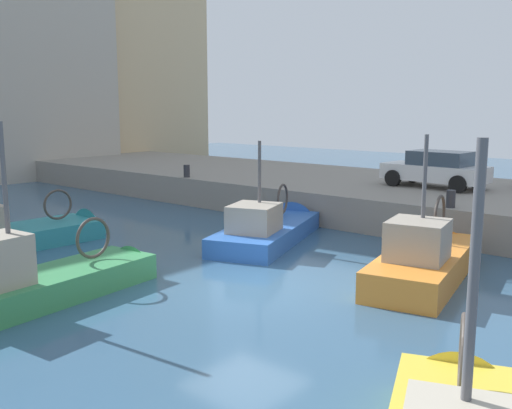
% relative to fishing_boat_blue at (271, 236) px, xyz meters
% --- Properties ---
extents(water_surface, '(80.00, 80.00, 0.00)m').
position_rel_fishing_boat_blue_xyz_m(water_surface, '(-4.39, -2.75, -0.12)').
color(water_surface, '#335675').
rests_on(water_surface, ground).
extents(quay_wall, '(9.00, 56.00, 1.20)m').
position_rel_fishing_boat_blue_xyz_m(quay_wall, '(7.11, -2.75, 0.48)').
color(quay_wall, gray).
rests_on(quay_wall, ground).
extents(fishing_boat_blue, '(6.54, 3.90, 4.17)m').
position_rel_fishing_boat_blue_xyz_m(fishing_boat_blue, '(0.00, 0.00, 0.00)').
color(fishing_boat_blue, '#2D60B7').
rests_on(fishing_boat_blue, ground).
extents(fishing_boat_teal, '(5.82, 2.34, 4.08)m').
position_rel_fishing_boat_blue_xyz_m(fishing_boat_teal, '(-5.51, 5.29, -0.02)').
color(fishing_boat_teal, teal).
rests_on(fishing_boat_teal, ground).
extents(fishing_boat_green, '(6.76, 2.25, 4.74)m').
position_rel_fishing_boat_blue_xyz_m(fishing_boat_green, '(-7.97, -0.01, 0.03)').
color(fishing_boat_green, '#388951').
rests_on(fishing_boat_green, ground).
extents(fishing_boat_orange, '(6.28, 2.83, 4.44)m').
position_rel_fishing_boat_blue_xyz_m(fishing_boat_orange, '(-0.68, -5.70, 0.03)').
color(fishing_boat_orange, orange).
rests_on(fishing_boat_orange, ground).
extents(parked_car_white, '(2.00, 3.98, 1.41)m').
position_rel_fishing_boat_blue_xyz_m(parked_car_white, '(7.01, -2.48, 1.80)').
color(parked_car_white, silver).
rests_on(parked_car_white, quay_wall).
extents(mooring_bollard_mid, '(0.28, 0.28, 0.55)m').
position_rel_fishing_boat_blue_xyz_m(mooring_bollard_mid, '(2.96, -4.75, 1.35)').
color(mooring_bollard_mid, '#2D2D33').
rests_on(mooring_bollard_mid, quay_wall).
extents(mooring_bollard_north, '(0.28, 0.28, 0.55)m').
position_rel_fishing_boat_blue_xyz_m(mooring_bollard_north, '(2.96, 7.25, 1.35)').
color(mooring_bollard_north, '#2D2D33').
rests_on(mooring_bollard_north, quay_wall).
extents(waterfront_building_west_mid, '(9.88, 8.03, 22.80)m').
position_rel_fishing_boat_blue_xyz_m(waterfront_building_west_mid, '(12.63, 24.32, 11.30)').
color(waterfront_building_west_mid, '#D1B284').
rests_on(waterfront_building_west_mid, ground).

